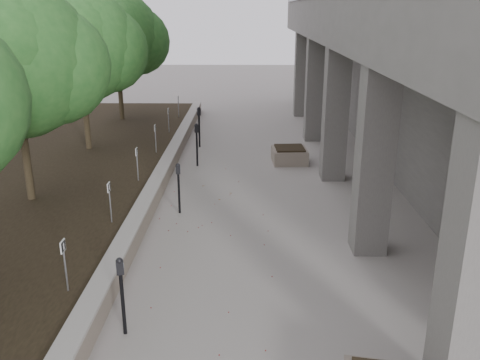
{
  "coord_description": "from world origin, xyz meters",
  "views": [
    {
      "loc": [
        0.75,
        -4.24,
        5.05
      ],
      "look_at": [
        0.58,
        7.27,
        1.17
      ],
      "focal_mm": 38.24,
      "sensor_mm": 36.0,
      "label": 1
    }
  ],
  "objects_px": {
    "crabapple_tree_3": "(17,93)",
    "planter_back": "(289,155)",
    "parking_meter_2": "(122,296)",
    "parking_meter_4": "(197,145)",
    "crabapple_tree_4": "(81,69)",
    "parking_meter_5": "(199,127)",
    "parking_meter_3": "(179,188)",
    "crabapple_tree_5": "(118,56)"
  },
  "relations": [
    {
      "from": "crabapple_tree_5",
      "to": "parking_meter_4",
      "type": "distance_m",
      "value": 7.34
    },
    {
      "from": "crabapple_tree_4",
      "to": "parking_meter_5",
      "type": "distance_m",
      "value": 4.73
    },
    {
      "from": "crabapple_tree_3",
      "to": "parking_meter_3",
      "type": "height_order",
      "value": "crabapple_tree_3"
    },
    {
      "from": "crabapple_tree_3",
      "to": "planter_back",
      "type": "xyz_separation_m",
      "value": [
        7.01,
        4.72,
        -2.85
      ]
    },
    {
      "from": "parking_meter_2",
      "to": "parking_meter_5",
      "type": "distance_m",
      "value": 11.89
    },
    {
      "from": "crabapple_tree_5",
      "to": "planter_back",
      "type": "xyz_separation_m",
      "value": [
        7.01,
        -5.28,
        -2.85
      ]
    },
    {
      "from": "crabapple_tree_3",
      "to": "crabapple_tree_5",
      "type": "distance_m",
      "value": 10.0
    },
    {
      "from": "crabapple_tree_4",
      "to": "parking_meter_2",
      "type": "bearing_deg",
      "value": -70.63
    },
    {
      "from": "parking_meter_5",
      "to": "planter_back",
      "type": "height_order",
      "value": "parking_meter_5"
    },
    {
      "from": "crabapple_tree_3",
      "to": "parking_meter_2",
      "type": "distance_m",
      "value": 6.72
    },
    {
      "from": "crabapple_tree_5",
      "to": "parking_meter_3",
      "type": "distance_m",
      "value": 10.92
    },
    {
      "from": "parking_meter_3",
      "to": "crabapple_tree_3",
      "type": "bearing_deg",
      "value": 175.3
    },
    {
      "from": "crabapple_tree_3",
      "to": "planter_back",
      "type": "distance_m",
      "value": 8.91
    },
    {
      "from": "parking_meter_5",
      "to": "planter_back",
      "type": "relative_size",
      "value": 1.34
    },
    {
      "from": "crabapple_tree_4",
      "to": "parking_meter_4",
      "type": "height_order",
      "value": "crabapple_tree_4"
    },
    {
      "from": "parking_meter_4",
      "to": "parking_meter_5",
      "type": "relative_size",
      "value": 0.94
    },
    {
      "from": "crabapple_tree_5",
      "to": "parking_meter_5",
      "type": "height_order",
      "value": "crabapple_tree_5"
    },
    {
      "from": "crabapple_tree_5",
      "to": "parking_meter_4",
      "type": "xyz_separation_m",
      "value": [
        3.87,
        -5.76,
        -2.39
      ]
    },
    {
      "from": "parking_meter_3",
      "to": "planter_back",
      "type": "relative_size",
      "value": 1.16
    },
    {
      "from": "crabapple_tree_4",
      "to": "parking_meter_4",
      "type": "xyz_separation_m",
      "value": [
        3.87,
        -0.76,
        -2.39
      ]
    },
    {
      "from": "parking_meter_2",
      "to": "parking_meter_3",
      "type": "relative_size",
      "value": 1.02
    },
    {
      "from": "parking_meter_5",
      "to": "planter_back",
      "type": "distance_m",
      "value": 3.89
    },
    {
      "from": "parking_meter_2",
      "to": "parking_meter_4",
      "type": "relative_size",
      "value": 0.94
    },
    {
      "from": "crabapple_tree_4",
      "to": "parking_meter_5",
      "type": "bearing_deg",
      "value": 25.01
    },
    {
      "from": "parking_meter_3",
      "to": "parking_meter_4",
      "type": "relative_size",
      "value": 0.92
    },
    {
      "from": "parking_meter_2",
      "to": "parking_meter_3",
      "type": "bearing_deg",
      "value": 71.08
    },
    {
      "from": "crabapple_tree_5",
      "to": "crabapple_tree_3",
      "type": "bearing_deg",
      "value": -90.0
    },
    {
      "from": "parking_meter_2",
      "to": "planter_back",
      "type": "height_order",
      "value": "parking_meter_2"
    },
    {
      "from": "parking_meter_2",
      "to": "crabapple_tree_4",
      "type": "bearing_deg",
      "value": 93.01
    },
    {
      "from": "parking_meter_4",
      "to": "parking_meter_2",
      "type": "bearing_deg",
      "value": -109.24
    },
    {
      "from": "crabapple_tree_3",
      "to": "parking_meter_4",
      "type": "height_order",
      "value": "crabapple_tree_3"
    },
    {
      "from": "planter_back",
      "to": "crabapple_tree_5",
      "type": "bearing_deg",
      "value": 142.99
    },
    {
      "from": "crabapple_tree_5",
      "to": "planter_back",
      "type": "bearing_deg",
      "value": -37.01
    },
    {
      "from": "crabapple_tree_3",
      "to": "parking_meter_2",
      "type": "xyz_separation_m",
      "value": [
        3.57,
        -5.15,
        -2.43
      ]
    },
    {
      "from": "parking_meter_3",
      "to": "parking_meter_5",
      "type": "distance_m",
      "value": 6.68
    },
    {
      "from": "crabapple_tree_4",
      "to": "parking_meter_3",
      "type": "xyz_separation_m",
      "value": [
        3.8,
        -4.94,
        -2.45
      ]
    },
    {
      "from": "parking_meter_4",
      "to": "parking_meter_3",
      "type": "bearing_deg",
      "value": -108.35
    },
    {
      "from": "crabapple_tree_4",
      "to": "planter_back",
      "type": "relative_size",
      "value": 4.69
    },
    {
      "from": "crabapple_tree_3",
      "to": "planter_back",
      "type": "bearing_deg",
      "value": 33.95
    },
    {
      "from": "parking_meter_4",
      "to": "planter_back",
      "type": "distance_m",
      "value": 3.2
    },
    {
      "from": "crabapple_tree_5",
      "to": "parking_meter_5",
      "type": "xyz_separation_m",
      "value": [
        3.72,
        -3.26,
        -2.34
      ]
    },
    {
      "from": "crabapple_tree_3",
      "to": "parking_meter_5",
      "type": "relative_size",
      "value": 3.5
    }
  ]
}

